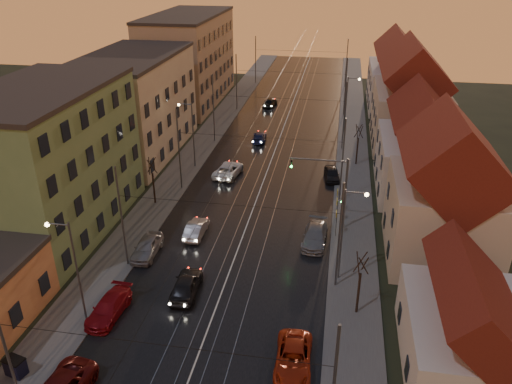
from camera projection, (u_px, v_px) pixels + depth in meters
The scene contains 46 objects.
ground at pixel (198, 355), 32.50m from camera, with size 160.00×160.00×0.00m, color black.
road at pixel (278, 143), 67.88m from camera, with size 16.00×120.00×0.04m, color black.
sidewalk_left at pixel (207, 138), 69.38m from camera, with size 4.00×120.00×0.15m, color #4C4C4C.
sidewalk_right at pixel (352, 147), 66.34m from camera, with size 4.00×120.00×0.15m, color #4C4C4C.
tram_rail_0 at pixel (262, 142), 68.20m from camera, with size 0.06×120.00×0.03m, color gray.
tram_rail_1 at pixel (272, 142), 67.98m from camera, with size 0.06×120.00×0.03m, color gray.
tram_rail_2 at pixel (284, 143), 67.75m from camera, with size 0.06×120.00×0.03m, color gray.
tram_rail_3 at pixel (294, 143), 67.53m from camera, with size 0.06×120.00×0.03m, color gray.
apartment_left_1 at pixel (48, 164), 44.68m from camera, with size 10.00×18.00×13.00m, color #5B7E50.
apartment_left_2 at pixel (135, 106), 62.59m from camera, with size 10.00×20.00×12.00m, color tan.
apartment_left_3 at pixel (189, 60), 83.38m from camera, with size 10.00×24.00×14.00m, color #917D5D.
house_right_0 at pixel (474, 330), 30.40m from camera, with size 8.16×10.20×5.80m.
house_right_1 at pixel (445, 199), 40.79m from camera, with size 8.67×10.20×10.80m.
house_right_2 at pixel (423, 150), 52.65m from camera, with size 9.18×12.24×9.20m.
house_right_3 at pixel (410, 101), 65.41m from camera, with size 9.18×14.28×11.50m.
house_right_4 at pixel (398, 76), 81.66m from camera, with size 9.18×16.32×10.00m.
catenary_pole_l_0 at pixel (7, 353), 26.52m from camera, with size 0.16×0.16×9.00m, color #595B60.
catenary_pole_l_1 at pixel (122, 218), 39.79m from camera, with size 0.16×0.16×9.00m, color #595B60.
catenary_pole_r_1 at pixel (339, 237), 37.18m from camera, with size 0.16×0.16×9.00m, color #595B60.
catenary_pole_l_2 at pixel (179, 150), 53.06m from camera, with size 0.16×0.16×9.00m, color #595B60.
catenary_pole_r_2 at pixel (342, 161), 50.45m from camera, with size 0.16×0.16×9.00m, color #595B60.
catenary_pole_l_3 at pixel (214, 110), 66.33m from camera, with size 0.16×0.16×9.00m, color #595B60.
catenary_pole_r_3 at pixel (344, 116), 63.72m from camera, with size 0.16×0.16×9.00m, color #595B60.
catenary_pole_l_4 at pixel (236, 83), 79.60m from camera, with size 0.16×0.16×9.00m, color #595B60.
catenary_pole_r_4 at pixel (345, 87), 76.99m from camera, with size 0.16×0.16×9.00m, color #595B60.
catenary_pole_l_5 at pixel (256, 60), 95.52m from camera, with size 0.16×0.16×9.00m, color #595B60.
catenary_pole_r_5 at pixel (346, 63), 92.91m from camera, with size 0.16×0.16×9.00m, color #595B60.
street_lamp_0 at pixel (72, 262), 33.50m from camera, with size 1.75×0.32×8.00m.
street_lamp_1 at pixel (347, 227), 37.81m from camera, with size 1.75×0.32×8.00m.
street_lamp_2 at pixel (190, 129), 58.27m from camera, with size 1.75×0.32×8.00m.
street_lamp_3 at pixel (349, 99), 69.66m from camera, with size 1.75×0.32×8.00m.
traffic_light_mast at pixel (335, 185), 45.19m from camera, with size 5.30×0.32×7.20m.
bare_tree_0 at pixel (153, 182), 50.65m from camera, with size 1.09×1.09×5.11m.
bare_tree_1 at pixel (359, 285), 35.17m from camera, with size 1.09×1.09×5.11m.
bare_tree_2 at pixel (358, 146), 59.91m from camera, with size 1.09×1.09×5.11m.
driving_car_0 at pixel (186, 285), 38.02m from camera, with size 1.87×4.65×1.59m, color black.
driving_car_1 at pixel (196, 229), 45.80m from camera, with size 1.46×4.18×1.38m, color #A9A8AE.
driving_car_2 at pixel (228, 170), 57.87m from camera, with size 2.42×5.24×1.46m, color silver.
driving_car_3 at pixel (259, 137), 68.17m from camera, with size 1.73×4.25×1.23m, color #161C43.
driving_car_4 at pixel (270, 102), 83.15m from camera, with size 1.76×4.38×1.49m, color black.
parked_left_2 at pixel (109, 308), 35.76m from camera, with size 1.90×4.68×1.36m, color maroon.
parked_left_3 at pixel (147, 247), 42.87m from camera, with size 1.82×4.53×1.54m, color gray.
parked_right_0 at pixel (293, 358), 31.38m from camera, with size 2.27×4.91×1.37m, color #AB2A11.
parked_right_1 at pixel (315, 236), 44.62m from camera, with size 2.05×5.05×1.47m, color gray.
parked_right_2 at pixel (332, 174), 56.92m from camera, with size 1.61×4.00×1.36m, color black.
dumpster at pixel (15, 367), 30.68m from camera, with size 1.20×0.80×1.10m, color black.
Camera 1 is at (7.86, -23.48, 23.91)m, focal length 35.00 mm.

